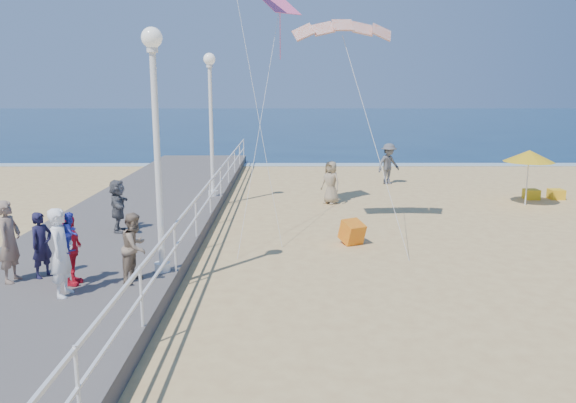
{
  "coord_description": "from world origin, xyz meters",
  "views": [
    {
      "loc": [
        -2.56,
        -12.14,
        4.48
      ],
      "look_at": [
        -2.5,
        2.0,
        1.6
      ],
      "focal_mm": 35.0,
      "sensor_mm": 36.0,
      "label": 1
    }
  ],
  "objects_px": {
    "spectator_1": "(135,247)",
    "beach_chair_left": "(556,194)",
    "toddler_held": "(71,232)",
    "beach_umbrella": "(529,156)",
    "spectator_0": "(42,245)",
    "spectator_5": "(118,206)",
    "spectator_3": "(70,250)",
    "beach_chair_right": "(531,194)",
    "lamp_post_mid": "(156,126)",
    "beach_walker_a": "(389,164)",
    "spectator_6": "(10,241)",
    "lamp_post_far": "(211,110)",
    "woman_holding_toddler": "(62,252)",
    "beach_walker_c": "(331,182)",
    "box_kite": "(352,234)"
  },
  "relations": [
    {
      "from": "spectator_1",
      "to": "beach_chair_left",
      "type": "relative_size",
      "value": 2.72
    },
    {
      "from": "toddler_held",
      "to": "beach_umbrella",
      "type": "xyz_separation_m",
      "value": [
        13.57,
        10.47,
        0.25
      ]
    },
    {
      "from": "toddler_held",
      "to": "spectator_0",
      "type": "xyz_separation_m",
      "value": [
        -1.04,
        0.98,
        -0.54
      ]
    },
    {
      "from": "spectator_0",
      "to": "spectator_5",
      "type": "distance_m",
      "value": 3.99
    },
    {
      "from": "spectator_3",
      "to": "beach_chair_right",
      "type": "height_order",
      "value": "spectator_3"
    },
    {
      "from": "lamp_post_mid",
      "to": "beach_walker_a",
      "type": "distance_m",
      "value": 16.15
    },
    {
      "from": "lamp_post_mid",
      "to": "spectator_1",
      "type": "bearing_deg",
      "value": -123.96
    },
    {
      "from": "toddler_held",
      "to": "spectator_6",
      "type": "relative_size",
      "value": 0.46
    },
    {
      "from": "toddler_held",
      "to": "spectator_6",
      "type": "bearing_deg",
      "value": 67.66
    },
    {
      "from": "beach_umbrella",
      "to": "lamp_post_mid",
      "type": "bearing_deg",
      "value": -142.97
    },
    {
      "from": "lamp_post_far",
      "to": "spectator_1",
      "type": "height_order",
      "value": "lamp_post_far"
    },
    {
      "from": "lamp_post_mid",
      "to": "woman_holding_toddler",
      "type": "bearing_deg",
      "value": -137.36
    },
    {
      "from": "spectator_3",
      "to": "spectator_5",
      "type": "height_order",
      "value": "spectator_5"
    },
    {
      "from": "woman_holding_toddler",
      "to": "spectator_6",
      "type": "height_order",
      "value": "woman_holding_toddler"
    },
    {
      "from": "lamp_post_mid",
      "to": "beach_chair_right",
      "type": "distance_m",
      "value": 16.83
    },
    {
      "from": "spectator_5",
      "to": "beach_chair_left",
      "type": "distance_m",
      "value": 17.27
    },
    {
      "from": "spectator_3",
      "to": "beach_umbrella",
      "type": "distance_m",
      "value": 17.05
    },
    {
      "from": "spectator_5",
      "to": "spectator_6",
      "type": "xyz_separation_m",
      "value": [
        -1.04,
        -4.24,
        0.13
      ]
    },
    {
      "from": "spectator_3",
      "to": "spectator_6",
      "type": "distance_m",
      "value": 1.38
    },
    {
      "from": "toddler_held",
      "to": "beach_umbrella",
      "type": "distance_m",
      "value": 17.14
    },
    {
      "from": "toddler_held",
      "to": "beach_umbrella",
      "type": "height_order",
      "value": "beach_umbrella"
    },
    {
      "from": "spectator_6",
      "to": "beach_walker_c",
      "type": "distance_m",
      "value": 12.65
    },
    {
      "from": "lamp_post_far",
      "to": "woman_holding_toddler",
      "type": "relative_size",
      "value": 2.98
    },
    {
      "from": "spectator_5",
      "to": "beach_umbrella",
      "type": "relative_size",
      "value": 0.71
    },
    {
      "from": "spectator_3",
      "to": "spectator_5",
      "type": "xyz_separation_m",
      "value": [
        -0.31,
        4.46,
        0.01
      ]
    },
    {
      "from": "woman_holding_toddler",
      "to": "box_kite",
      "type": "relative_size",
      "value": 2.98
    },
    {
      "from": "beach_walker_c",
      "to": "lamp_post_mid",
      "type": "bearing_deg",
      "value": -74.64
    },
    {
      "from": "beach_chair_right",
      "to": "spectator_5",
      "type": "bearing_deg",
      "value": -155.61
    },
    {
      "from": "lamp_post_far",
      "to": "woman_holding_toddler",
      "type": "bearing_deg",
      "value": -98.82
    },
    {
      "from": "spectator_6",
      "to": "beach_walker_a",
      "type": "height_order",
      "value": "spectator_6"
    },
    {
      "from": "lamp_post_far",
      "to": "beach_chair_left",
      "type": "height_order",
      "value": "lamp_post_far"
    },
    {
      "from": "spectator_3",
      "to": "beach_walker_c",
      "type": "relative_size",
      "value": 0.89
    },
    {
      "from": "beach_umbrella",
      "to": "beach_chair_left",
      "type": "distance_m",
      "value": 2.74
    },
    {
      "from": "box_kite",
      "to": "beach_umbrella",
      "type": "height_order",
      "value": "beach_umbrella"
    },
    {
      "from": "spectator_3",
      "to": "spectator_6",
      "type": "bearing_deg",
      "value": 86.93
    },
    {
      "from": "spectator_0",
      "to": "beach_chair_left",
      "type": "relative_size",
      "value": 2.64
    },
    {
      "from": "woman_holding_toddler",
      "to": "beach_walker_a",
      "type": "xyz_separation_m",
      "value": [
        9.25,
        15.48,
        -0.33
      ]
    },
    {
      "from": "lamp_post_mid",
      "to": "box_kite",
      "type": "relative_size",
      "value": 8.87
    },
    {
      "from": "toddler_held",
      "to": "box_kite",
      "type": "distance_m",
      "value": 8.05
    },
    {
      "from": "spectator_0",
      "to": "spectator_3",
      "type": "xyz_separation_m",
      "value": [
        0.81,
        -0.5,
        0.02
      ]
    },
    {
      "from": "lamp_post_far",
      "to": "woman_holding_toddler",
      "type": "xyz_separation_m",
      "value": [
        -1.63,
        -10.5,
        -2.37
      ]
    },
    {
      "from": "lamp_post_far",
      "to": "beach_chair_right",
      "type": "distance_m",
      "value": 13.36
    },
    {
      "from": "spectator_6",
      "to": "lamp_post_far",
      "type": "bearing_deg",
      "value": -16.1
    },
    {
      "from": "lamp_post_mid",
      "to": "spectator_3",
      "type": "xyz_separation_m",
      "value": [
        -1.71,
        -0.87,
        -2.51
      ]
    },
    {
      "from": "spectator_5",
      "to": "box_kite",
      "type": "height_order",
      "value": "spectator_5"
    },
    {
      "from": "woman_holding_toddler",
      "to": "spectator_1",
      "type": "bearing_deg",
      "value": -52.71
    },
    {
      "from": "lamp_post_mid",
      "to": "beach_walker_c",
      "type": "relative_size",
      "value": 3.16
    },
    {
      "from": "beach_walker_a",
      "to": "toddler_held",
      "type": "bearing_deg",
      "value": -152.99
    },
    {
      "from": "box_kite",
      "to": "beach_chair_right",
      "type": "height_order",
      "value": "box_kite"
    },
    {
      "from": "lamp_post_mid",
      "to": "toddler_held",
      "type": "height_order",
      "value": "lamp_post_mid"
    }
  ]
}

